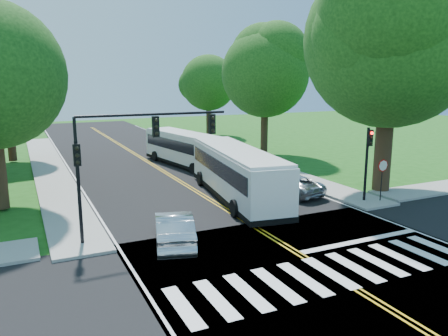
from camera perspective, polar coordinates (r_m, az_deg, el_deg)
ground at (r=18.09m, az=12.62°, el=-12.62°), size 140.00×140.00×0.00m
road at (r=33.39m, az=-6.64°, el=-1.22°), size 14.00×96.00×0.01m
cross_road at (r=18.09m, az=12.62°, el=-12.60°), size 60.00×12.00×0.01m
center_line at (r=37.12m, az=-8.64°, el=0.03°), size 0.36×70.00×0.01m
edge_line_w at (r=35.82m, az=-19.10°, el=-0.90°), size 0.12×70.00×0.01m
edge_line_e at (r=39.57m, az=0.82°, el=0.87°), size 0.12×70.00×0.01m
crosswalk at (r=17.73m, az=13.64°, el=-13.13°), size 12.60×3.00×0.01m
stop_bar at (r=21.35m, az=17.48°, el=-9.03°), size 6.60×0.40×0.01m
sidewalk_nw at (r=38.63m, az=-21.82°, el=-0.14°), size 2.60×40.00×0.15m
sidewalk_ne at (r=42.86m, az=0.85°, el=1.77°), size 2.60×40.00×0.15m
tree_ne_big at (r=29.98m, az=20.99°, el=15.19°), size 10.80×10.80×14.91m
tree_west_far at (r=42.89m, az=-26.63°, el=9.88°), size 7.60×7.60×10.67m
tree_east_mid at (r=42.89m, az=5.42°, el=12.18°), size 8.40×8.40×11.93m
tree_east_far at (r=57.63m, az=-2.03°, el=11.04°), size 7.20×7.20×10.34m
signal_nw at (r=20.05m, az=-12.07°, el=2.85°), size 7.15×0.46×5.66m
signal_ne at (r=27.16m, az=18.26°, el=1.71°), size 0.30×0.46×4.40m
stop_sign at (r=27.56m, az=20.00°, el=-0.25°), size 0.76×0.08×2.53m
bus_lead at (r=27.07m, az=1.62°, el=-0.55°), size 4.35×12.34×3.13m
bus_follow at (r=37.54m, az=-5.03°, el=2.57°), size 4.10×11.25×2.85m
hatchback at (r=19.79m, az=-6.57°, el=-7.86°), size 2.76×4.88×1.52m
suv at (r=28.41m, az=8.60°, el=-2.16°), size 3.06×5.03×1.31m
dark_sedan at (r=35.44m, az=1.35°, el=0.69°), size 2.74×4.79×1.31m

